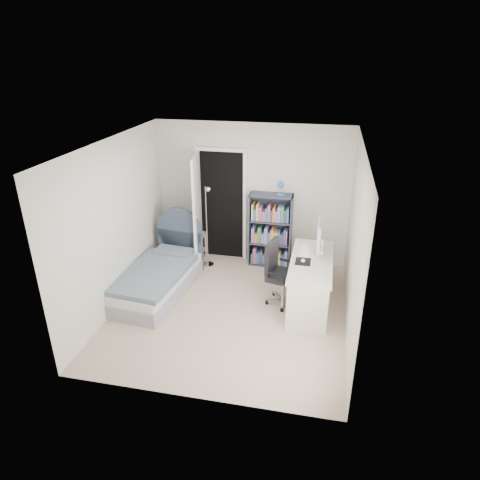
% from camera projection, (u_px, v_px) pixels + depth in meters
% --- Properties ---
extents(room_shell, '(3.50, 3.70, 2.60)m').
position_uv_depth(room_shell, '(229.00, 235.00, 5.93)').
color(room_shell, tan).
rests_on(room_shell, ground).
extents(door, '(0.92, 0.82, 2.06)m').
position_uv_depth(door, '(206.00, 208.00, 7.52)').
color(door, black).
rests_on(door, ground).
extents(bed, '(1.04, 1.93, 1.14)m').
position_uv_depth(bed, '(159.00, 276.00, 6.88)').
color(bed, gray).
rests_on(bed, ground).
extents(nightstand, '(0.40, 0.40, 0.59)m').
position_uv_depth(nightstand, '(193.00, 240.00, 7.84)').
color(nightstand, tan).
rests_on(nightstand, ground).
extents(floor_lamp, '(0.21, 0.21, 1.50)m').
position_uv_depth(floor_lamp, '(208.00, 235.00, 7.53)').
color(floor_lamp, silver).
rests_on(floor_lamp, ground).
extents(bookcase, '(0.74, 0.32, 1.58)m').
position_uv_depth(bookcase, '(270.00, 233.00, 7.59)').
color(bookcase, '#383D4C').
rests_on(bookcase, ground).
extents(desk, '(0.61, 1.54, 1.26)m').
position_uv_depth(desk, '(310.00, 280.00, 6.45)').
color(desk, beige).
rests_on(desk, ground).
extents(office_chair, '(0.55, 0.57, 1.01)m').
position_uv_depth(office_chair, '(279.00, 270.00, 6.46)').
color(office_chair, silver).
rests_on(office_chair, ground).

